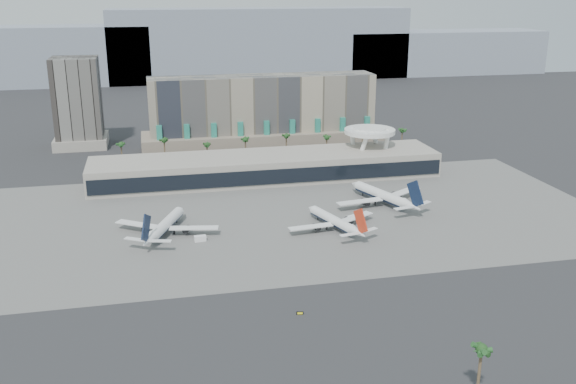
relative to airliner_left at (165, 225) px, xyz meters
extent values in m
plane|color=#232326|center=(51.62, -44.47, -3.71)|extent=(900.00, 900.00, 0.00)
cube|color=#5B5B59|center=(51.62, 10.53, -3.68)|extent=(260.00, 130.00, 0.06)
cube|color=gray|center=(-128.38, 425.53, 23.79)|extent=(260.00, 60.00, 55.00)
cube|color=gray|center=(111.62, 425.53, 31.29)|extent=(300.00, 60.00, 70.00)
cube|color=gray|center=(311.62, 425.53, 18.79)|extent=(220.00, 60.00, 45.00)
cube|color=tan|center=(61.62, 130.53, 17.29)|extent=(130.00, 22.00, 42.00)
cube|color=gray|center=(61.62, 128.53, 1.29)|extent=(140.00, 30.00, 10.00)
cube|color=#26826F|center=(1.62, 118.53, 5.29)|extent=(3.00, 2.00, 18.00)
cube|color=#26826F|center=(16.62, 118.53, 5.29)|extent=(3.00, 2.00, 18.00)
cube|color=#26826F|center=(31.62, 118.53, 5.29)|extent=(3.00, 2.00, 18.00)
cube|color=#26826F|center=(46.62, 118.53, 5.29)|extent=(3.00, 2.00, 18.00)
cube|color=#26826F|center=(61.62, 118.53, 5.29)|extent=(3.00, 2.00, 18.00)
cube|color=#26826F|center=(76.62, 118.53, 5.29)|extent=(3.00, 2.00, 18.00)
cube|color=#26826F|center=(91.62, 118.53, 5.29)|extent=(3.00, 2.00, 18.00)
cube|color=#26826F|center=(106.62, 118.53, 5.29)|extent=(3.00, 2.00, 18.00)
cube|color=#26826F|center=(121.62, 118.53, 5.29)|extent=(3.00, 2.00, 18.00)
cube|color=black|center=(-43.38, 155.53, 22.29)|extent=(26.00, 26.00, 52.00)
cube|color=#A69C92|center=(-43.38, 155.53, -0.71)|extent=(30.00, 30.00, 6.00)
cube|color=#A69C92|center=(51.62, 65.53, 2.29)|extent=(170.00, 32.00, 12.00)
cube|color=black|center=(51.62, 49.33, 1.79)|extent=(168.00, 0.60, 7.00)
cube|color=black|center=(51.62, 65.53, 9.54)|extent=(170.00, 12.00, 2.50)
cylinder|color=white|center=(112.98, 77.89, 7.29)|extent=(6.98, 6.99, 21.89)
cylinder|color=white|center=(100.26, 77.89, 7.29)|extent=(6.98, 6.99, 21.89)
cylinder|color=white|center=(100.26, 65.16, 7.29)|extent=(6.98, 6.99, 21.89)
cylinder|color=white|center=(112.98, 65.16, 7.29)|extent=(6.98, 6.99, 21.89)
cylinder|color=white|center=(106.62, 71.53, 16.29)|extent=(26.00, 26.00, 2.20)
cylinder|color=white|center=(106.62, 71.53, 17.59)|extent=(16.00, 16.00, 1.20)
cylinder|color=brown|center=(-18.38, 100.53, 2.29)|extent=(0.70, 0.70, 12.00)
sphere|color=#1F451B|center=(-18.38, 100.53, 7.99)|extent=(2.80, 2.80, 2.80)
cylinder|color=brown|center=(3.62, 100.53, 2.29)|extent=(0.70, 0.70, 12.00)
sphere|color=#1F451B|center=(3.62, 100.53, 7.99)|extent=(2.80, 2.80, 2.80)
cylinder|color=brown|center=(25.62, 100.53, 2.29)|extent=(0.70, 0.70, 12.00)
sphere|color=#1F451B|center=(25.62, 100.53, 7.99)|extent=(2.80, 2.80, 2.80)
cylinder|color=brown|center=(46.62, 100.53, 2.29)|extent=(0.70, 0.70, 12.00)
sphere|color=#1F451B|center=(46.62, 100.53, 7.99)|extent=(2.80, 2.80, 2.80)
cylinder|color=brown|center=(69.62, 100.53, 2.29)|extent=(0.70, 0.70, 12.00)
sphere|color=#1F451B|center=(69.62, 100.53, 7.99)|extent=(2.80, 2.80, 2.80)
cylinder|color=brown|center=(91.62, 100.53, 2.29)|extent=(0.70, 0.70, 12.00)
sphere|color=#1F451B|center=(91.62, 100.53, 7.99)|extent=(2.80, 2.80, 2.80)
cylinder|color=brown|center=(113.62, 100.53, 2.29)|extent=(0.70, 0.70, 12.00)
sphere|color=#1F451B|center=(113.62, 100.53, 7.99)|extent=(2.80, 2.80, 2.80)
cylinder|color=brown|center=(136.62, 100.53, 2.29)|extent=(0.70, 0.70, 12.00)
sphere|color=#1F451B|center=(136.62, 100.53, 7.99)|extent=(2.80, 2.80, 2.80)
cylinder|color=white|center=(0.70, 1.69, -0.02)|extent=(14.47, 27.38, 4.10)
cylinder|color=#101D37|center=(0.70, 1.69, -0.18)|extent=(14.18, 26.83, 4.01)
cone|color=white|center=(6.83, 16.48, -0.02)|extent=(5.55, 5.82, 4.10)
cone|color=white|center=(-6.21, -15.00, 0.28)|extent=(7.31, 10.08, 4.10)
cube|color=white|center=(-10.10, 5.05, -0.64)|extent=(17.51, 13.81, 0.36)
cube|color=white|center=(10.71, -3.57, -0.64)|extent=(18.87, 7.38, 0.36)
cylinder|color=black|center=(-7.07, 4.35, -1.66)|extent=(3.65, 4.65, 2.25)
cylinder|color=black|center=(8.07, -1.92, -1.66)|extent=(3.65, 4.65, 2.25)
cube|color=#101D37|center=(-6.80, -16.42, 5.61)|extent=(4.03, 8.79, 10.78)
cube|color=white|center=(-10.86, -14.18, 0.80)|extent=(8.20, 6.10, 0.26)
cube|color=white|center=(-2.35, -17.71, 0.80)|extent=(8.49, 4.23, 0.26)
cylinder|color=black|center=(4.87, 11.75, -2.89)|extent=(0.51, 0.51, 1.64)
cylinder|color=black|center=(-2.72, 1.99, -2.89)|extent=(0.72, 0.72, 1.64)
cylinder|color=black|center=(3.33, -0.51, -2.89)|extent=(0.72, 0.72, 1.64)
cylinder|color=white|center=(64.26, -7.13, -0.26)|extent=(11.76, 26.07, 3.84)
cylinder|color=#101D37|center=(64.26, -7.13, -0.40)|extent=(11.52, 25.55, 3.76)
cone|color=white|center=(59.61, 7.14, -0.26)|extent=(4.99, 5.29, 3.84)
cone|color=white|center=(69.51, -23.22, 0.03)|extent=(6.32, 9.40, 3.84)
cube|color=white|center=(54.53, -11.31, -0.83)|extent=(17.58, 5.64, 0.34)
cube|color=white|center=(74.59, -4.77, -0.83)|extent=(16.87, 11.97, 0.34)
cylinder|color=black|center=(57.11, -9.96, -1.79)|extent=(3.20, 4.30, 2.11)
cylinder|color=black|center=(71.71, -5.21, -1.79)|extent=(3.20, 4.30, 2.11)
cube|color=red|center=(69.95, -24.59, 5.02)|extent=(3.16, 8.43, 10.10)
cube|color=white|center=(65.70, -25.47, 0.51)|extent=(7.93, 3.42, 0.24)
cube|color=white|center=(73.91, -22.79, 0.51)|extent=(7.82, 5.27, 0.24)
cylinder|color=black|center=(61.10, 2.57, -2.94)|extent=(0.48, 0.48, 1.53)
cylinder|color=black|center=(61.64, -8.99, -2.94)|extent=(0.67, 0.67, 1.53)
cylinder|color=black|center=(67.48, -7.09, -2.94)|extent=(0.67, 0.67, 1.53)
cylinder|color=white|center=(93.17, 17.46, 0.31)|extent=(14.69, 30.15, 4.47)
cylinder|color=#101D37|center=(93.17, 17.46, 0.14)|extent=(14.39, 29.54, 4.38)
cone|color=white|center=(87.15, 33.86, 0.31)|extent=(5.93, 6.26, 4.47)
cone|color=white|center=(99.95, -1.04, 0.65)|extent=(7.66, 10.98, 4.47)
cube|color=white|center=(82.02, 12.18, -0.36)|extent=(20.54, 7.27, 0.39)
cube|color=white|center=(105.09, 20.64, -0.36)|extent=(19.40, 14.48, 0.39)
cylinder|color=black|center=(84.97, 13.86, -1.48)|extent=(3.85, 5.04, 2.46)
cylinder|color=black|center=(101.75, 20.01, -1.48)|extent=(3.85, 5.04, 2.46)
cube|color=#101D37|center=(100.53, -2.61, 6.46)|extent=(4.02, 9.72, 11.76)
cube|color=white|center=(95.62, -3.82, 1.21)|extent=(9.25, 4.28, 0.28)
cube|color=white|center=(105.06, -0.36, 1.21)|extent=(9.04, 6.38, 0.28)
cylinder|color=black|center=(89.08, 28.62, -2.82)|extent=(0.56, 0.56, 1.79)
cylinder|color=black|center=(90.20, 15.18, -2.82)|extent=(0.78, 0.78, 1.79)
cylinder|color=black|center=(96.91, 17.64, -2.82)|extent=(0.78, 0.78, 1.79)
cube|color=white|center=(12.45, -9.89, -2.64)|extent=(4.49, 2.41, 2.13)
cube|color=white|center=(74.66, -0.51, -2.74)|extent=(4.33, 3.46, 1.95)
cube|color=black|center=(35.76, -72.44, -3.24)|extent=(2.07, 0.67, 0.93)
cube|color=yellow|center=(35.76, -72.61, -3.24)|extent=(1.48, 0.33, 0.56)
cylinder|color=black|center=(35.02, -72.44, -3.43)|extent=(0.11, 0.11, 0.56)
cylinder|color=black|center=(36.51, -72.44, -3.43)|extent=(0.11, 0.11, 0.56)
cylinder|color=brown|center=(65.72, -120.86, 3.27)|extent=(0.70, 0.70, 13.95)
sphere|color=#1F451B|center=(65.72, -120.86, 9.94)|extent=(2.80, 2.80, 2.80)
camera|label=1|loc=(-3.03, -233.55, 86.70)|focal=40.00mm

